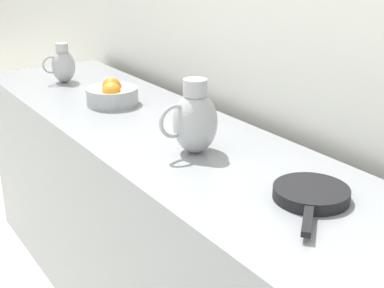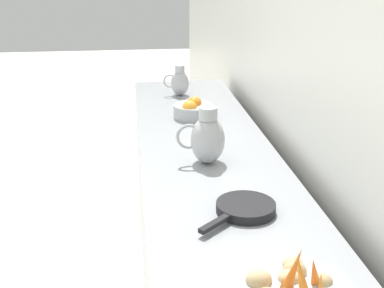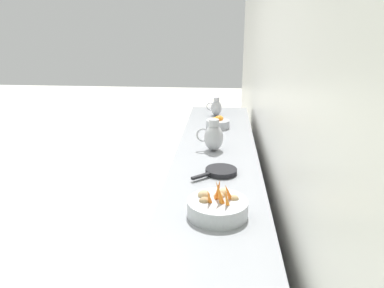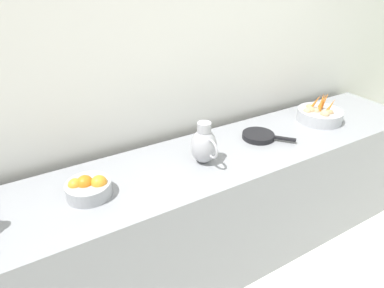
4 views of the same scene
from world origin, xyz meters
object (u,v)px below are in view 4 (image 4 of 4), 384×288
metal_pitcher_tall (204,145)px  skillet_on_counter (259,136)px  vegetable_colander (319,115)px  orange_bowl (89,187)px

metal_pitcher_tall → skillet_on_counter: (-0.06, 0.48, -0.10)m
metal_pitcher_tall → skillet_on_counter: 0.49m
vegetable_colander → orange_bowl: size_ratio=1.42×
orange_bowl → metal_pitcher_tall: 0.67m
skillet_on_counter → orange_bowl: bearing=-87.9°
metal_pitcher_tall → skillet_on_counter: size_ratio=0.85×
orange_bowl → metal_pitcher_tall: (0.02, 0.67, 0.07)m
metal_pitcher_tall → vegetable_colander: bearing=93.0°
vegetable_colander → metal_pitcher_tall: 1.04m
vegetable_colander → skillet_on_counter: (-0.01, -0.56, -0.03)m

